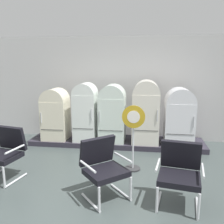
# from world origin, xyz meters

# --- Properties ---
(ground) EXTENTS (12.00, 10.00, 0.05)m
(ground) POSITION_xyz_m (0.00, 0.00, -0.03)
(ground) COLOR #3D4645
(back_wall) EXTENTS (11.76, 0.12, 2.89)m
(back_wall) POSITION_xyz_m (0.00, 3.66, 1.46)
(back_wall) COLOR silver
(back_wall) RESTS_ON ground
(display_plinth) EXTENTS (4.62, 0.95, 0.13)m
(display_plinth) POSITION_xyz_m (0.00, 3.02, 0.07)
(display_plinth) COLOR #2C2934
(display_plinth) RESTS_ON ground
(refrigerator_0) EXTENTS (0.66, 0.63, 1.37)m
(refrigerator_0) POSITION_xyz_m (-1.63, 2.89, 0.85)
(refrigerator_0) COLOR beige
(refrigerator_0) RESTS_ON display_plinth
(refrigerator_1) EXTENTS (0.58, 0.63, 1.53)m
(refrigerator_1) POSITION_xyz_m (-0.80, 2.89, 0.94)
(refrigerator_1) COLOR white
(refrigerator_1) RESTS_ON display_plinth
(refrigerator_2) EXTENTS (0.66, 0.67, 1.49)m
(refrigerator_2) POSITION_xyz_m (-0.09, 2.91, 0.92)
(refrigerator_2) COLOR silver
(refrigerator_2) RESTS_ON display_plinth
(refrigerator_3) EXTENTS (0.67, 0.72, 1.61)m
(refrigerator_3) POSITION_xyz_m (0.77, 2.93, 0.98)
(refrigerator_3) COLOR silver
(refrigerator_3) RESTS_ON display_plinth
(refrigerator_4) EXTENTS (0.71, 0.66, 1.43)m
(refrigerator_4) POSITION_xyz_m (1.60, 2.91, 0.88)
(refrigerator_4) COLOR white
(refrigerator_4) RESTS_ON display_plinth
(armchair_left) EXTENTS (0.78, 0.77, 0.98)m
(armchair_left) POSITION_xyz_m (-1.87, 0.85, 0.54)
(armchair_left) COLOR silver
(armchair_left) RESTS_ON ground
(armchair_right) EXTENTS (0.76, 0.75, 0.98)m
(armchair_right) POSITION_xyz_m (1.30, 0.40, 0.54)
(armchair_right) COLOR silver
(armchair_right) RESTS_ON ground
(armchair_center) EXTENTS (0.90, 0.90, 0.98)m
(armchair_center) POSITION_xyz_m (0.09, 0.44, 0.54)
(armchair_center) COLOR silver
(armchair_center) RESTS_ON ground
(sign_stand) EXTENTS (0.46, 0.32, 1.35)m
(sign_stand) POSITION_xyz_m (0.52, 1.51, 0.66)
(sign_stand) COLOR #2D2D30
(sign_stand) RESTS_ON ground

